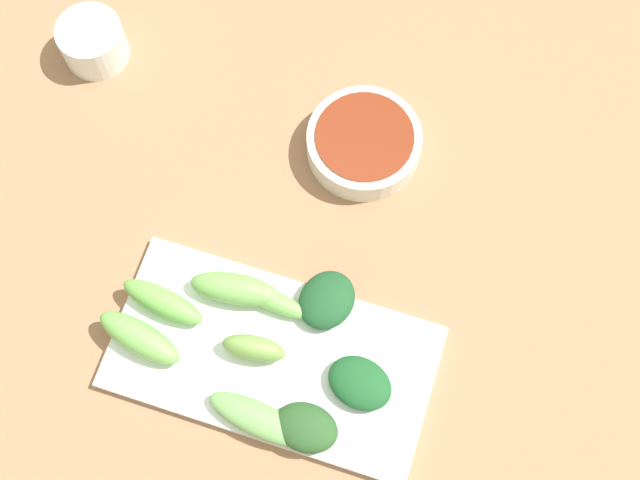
# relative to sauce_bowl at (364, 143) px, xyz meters

# --- Properties ---
(tabletop) EXTENTS (2.10, 2.10, 0.02)m
(tabletop) POSITION_rel_sauce_bowl_xyz_m (0.12, -0.04, -0.03)
(tabletop) COLOR #9B6D4C
(tabletop) RESTS_ON ground
(sauce_bowl) EXTENTS (0.12, 0.12, 0.03)m
(sauce_bowl) POSITION_rel_sauce_bowl_xyz_m (0.00, 0.00, 0.00)
(sauce_bowl) COLOR silver
(sauce_bowl) RESTS_ON tabletop
(serving_plate) EXTENTS (0.16, 0.30, 0.01)m
(serving_plate) POSITION_rel_sauce_bowl_xyz_m (0.24, -0.02, -0.01)
(serving_plate) COLOR white
(serving_plate) RESTS_ON tabletop
(broccoli_leafy_0) EXTENTS (0.06, 0.07, 0.02)m
(broccoli_leafy_0) POSITION_rel_sauce_bowl_xyz_m (0.24, 0.07, 0.00)
(broccoli_leafy_0) COLOR #1B5125
(broccoli_leafy_0) RESTS_ON serving_plate
(broccoli_stalk_1) EXTENTS (0.04, 0.09, 0.03)m
(broccoli_stalk_1) POSITION_rel_sauce_bowl_xyz_m (0.22, -0.13, 0.01)
(broccoli_stalk_1) COLOR #6AAA49
(broccoli_stalk_1) RESTS_ON serving_plate
(broccoli_stalk_2) EXTENTS (0.04, 0.09, 0.03)m
(broccoli_stalk_2) POSITION_rel_sauce_bowl_xyz_m (0.19, -0.07, 0.01)
(broccoli_stalk_2) COLOR #70A851
(broccoli_stalk_2) RESTS_ON serving_plate
(broccoli_leafy_3) EXTENTS (0.07, 0.06, 0.02)m
(broccoli_leafy_3) POSITION_rel_sauce_bowl_xyz_m (0.17, 0.01, 0.01)
(broccoli_leafy_3) COLOR #1B4A25
(broccoli_leafy_3) RESTS_ON serving_plate
(broccoli_stalk_4) EXTENTS (0.05, 0.09, 0.03)m
(broccoli_stalk_4) POSITION_rel_sauce_bowl_xyz_m (0.26, -0.14, 0.01)
(broccoli_stalk_4) COLOR #70B550
(broccoli_stalk_4) RESTS_ON serving_plate
(broccoli_stalk_5) EXTENTS (0.04, 0.10, 0.02)m
(broccoli_stalk_5) POSITION_rel_sauce_bowl_xyz_m (0.30, -0.01, 0.00)
(broccoli_stalk_5) COLOR #6FA258
(broccoli_stalk_5) RESTS_ON serving_plate
(broccoli_stalk_6) EXTENTS (0.03, 0.06, 0.03)m
(broccoli_stalk_6) POSITION_rel_sauce_bowl_xyz_m (0.24, -0.04, 0.01)
(broccoli_stalk_6) COLOR #769F48
(broccoli_stalk_6) RESTS_ON serving_plate
(broccoli_stalk_7) EXTENTS (0.03, 0.08, 0.02)m
(broccoli_stalk_7) POSITION_rel_sauce_bowl_xyz_m (0.19, -0.03, 0.00)
(broccoli_stalk_7) COLOR #73B454
(broccoli_stalk_7) RESTS_ON serving_plate
(broccoli_leafy_8) EXTENTS (0.05, 0.06, 0.02)m
(broccoli_leafy_8) POSITION_rel_sauce_bowl_xyz_m (0.29, 0.03, 0.01)
(broccoli_leafy_8) COLOR #274F24
(broccoli_leafy_8) RESTS_ON serving_plate
(tea_cup) EXTENTS (0.07, 0.07, 0.05)m
(tea_cup) POSITION_rel_sauce_bowl_xyz_m (-0.02, -0.31, 0.01)
(tea_cup) COLOR white
(tea_cup) RESTS_ON tabletop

